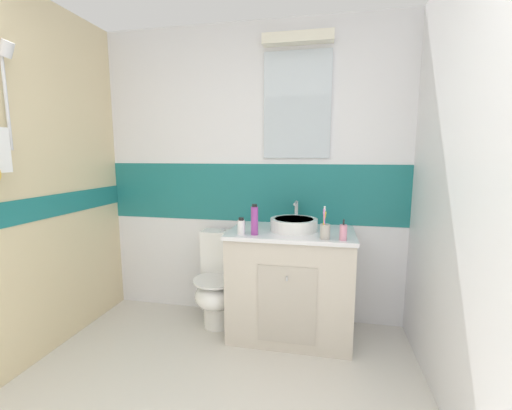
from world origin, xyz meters
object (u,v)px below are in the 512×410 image
Objects in this scene: toothbrush_cup at (325,230)px; lotion_bottle_short at (241,227)px; soap_dispenser at (343,232)px; shampoo_bottle_tall at (255,220)px; toilet at (219,282)px; sink_basin at (294,224)px.

lotion_bottle_short is (-0.60, 0.02, -0.01)m from toothbrush_cup.
soap_dispenser is 0.66× the size of shampoo_bottle_tall.
toilet is at bearing 162.95° from toothbrush_cup.
toothbrush_cup is 1.03× the size of shampoo_bottle_tall.
toilet is 6.32× the size of lotion_bottle_short.
toothbrush_cup reaches higher than shampoo_bottle_tall.
toothbrush_cup is (0.23, -0.23, 0.01)m from sink_basin.
sink_basin is 0.43m from soap_dispenser.
shampoo_bottle_tall reaches higher than lotion_bottle_short.
toothbrush_cup is at bearing -2.91° from shampoo_bottle_tall.
shampoo_bottle_tall is at bearing 176.92° from soap_dispenser.
shampoo_bottle_tall is (-0.50, 0.03, 0.04)m from toothbrush_cup.
shampoo_bottle_tall reaches higher than sink_basin.
toilet is 5.33× the size of soap_dispenser.
sink_basin is 0.82m from toilet.
toilet is 3.51× the size of shampoo_bottle_tall.
sink_basin is at bearing 135.51° from toothbrush_cup.
shampoo_bottle_tall is (0.36, -0.24, 0.59)m from toilet.
shampoo_bottle_tall is (-0.63, 0.03, 0.05)m from soap_dispenser.
sink_basin reaches higher than soap_dispenser.
soap_dispenser is at bearing -3.08° from shampoo_bottle_tall.
toothbrush_cup is 0.60m from lotion_bottle_short.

